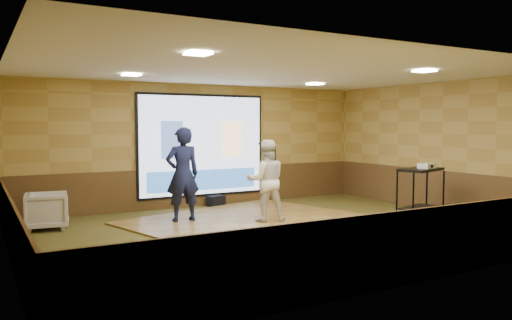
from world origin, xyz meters
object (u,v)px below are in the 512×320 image
dance_floor (246,220)px  player_left (183,174)px  projector_screen (203,146)px  av_table (420,183)px  mic_stand (273,184)px  projector (427,166)px  duffel_bag (216,201)px  banquet_chair (47,211)px  player_right (266,180)px

dance_floor → player_left: size_ratio=2.38×
projector_screen → dance_floor: bearing=-89.8°
dance_floor → av_table: av_table is taller
player_left → mic_stand: (2.91, 1.18, -0.50)m
mic_stand → av_table: bearing=-54.7°
av_table → projector_screen: bearing=128.0°
projector → dance_floor: bearing=141.8°
mic_stand → duffel_bag: bearing=178.4°
projector_screen → player_left: size_ratio=1.72×
dance_floor → banquet_chair: (-3.73, 1.13, 0.34)m
duffel_bag → mic_stand: bearing=-14.4°
player_right → duffel_bag: player_right is taller
dance_floor → av_table: bearing=-30.0°
dance_floor → banquet_chair: 3.92m
mic_stand → dance_floor: bearing=-122.9°
dance_floor → mic_stand: mic_stand is taller
player_left → dance_floor: bearing=161.8°
projector → projector_screen: bearing=120.4°
duffel_bag → projector_screen: bearing=144.6°
player_left → av_table: size_ratio=1.74×
player_right → projector: (2.95, -1.54, 0.29)m
banquet_chair → dance_floor: bearing=-99.5°
dance_floor → av_table: (3.15, -1.82, 0.79)m
av_table → mic_stand: size_ratio=0.70×
player_right → mic_stand: size_ratio=1.05×
dance_floor → projector_screen: bearing=90.2°
av_table → banquet_chair: bearing=156.8°
projector_screen → projector: bearing=-52.0°
projector → player_right: bearing=144.9°
banquet_chair → duffel_bag: banquet_chair is taller
projector → mic_stand: size_ratio=0.19×
projector → banquet_chair: 7.63m
projector → duffel_bag: 5.04m
dance_floor → projector: 3.92m
player_left → mic_stand: player_left is taller
projector → mic_stand: 3.94m
projector_screen → dance_floor: (0.01, -2.22, -1.46)m
projector_screen → player_right: 2.68m
player_right → banquet_chair: player_right is taller
mic_stand → duffel_bag: 1.54m
projector_screen → duffel_bag: projector_screen is taller
av_table → duffel_bag: 4.87m
mic_stand → banquet_chair: 5.46m
dance_floor → player_left: player_left is taller
projector → duffel_bag: projector is taller
projector → banquet_chair: bearing=148.9°
player_right → projector: player_right is taller
dance_floor → mic_stand: size_ratio=2.87×
dance_floor → player_left: 1.63m
player_right → projector: size_ratio=5.45×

